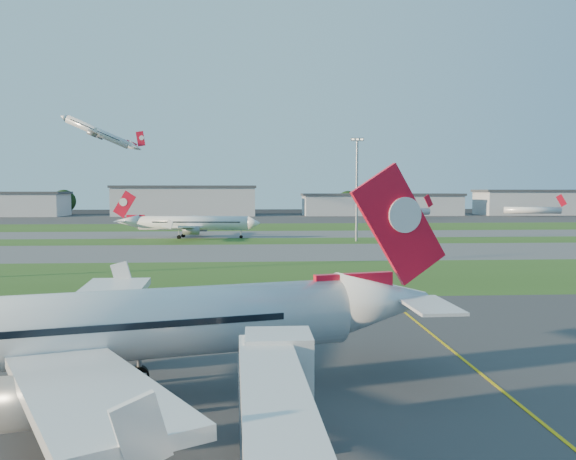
{
  "coord_description": "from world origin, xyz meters",
  "views": [
    {
      "loc": [
        -10.73,
        -30.78,
        12.79
      ],
      "look_at": [
        -5.71,
        50.89,
        7.0
      ],
      "focal_mm": 35.0,
      "sensor_mm": 36.0,
      "label": 1
    }
  ],
  "objects": [
    {
      "name": "taxiway_b",
      "position": [
        0.0,
        132.0,
        0.01
      ],
      "size": [
        300.0,
        26.0,
        0.01
      ],
      "primitive_type": "cube",
      "color": "#515154",
      "rests_on": "ground"
    },
    {
      "name": "light_mast_centre",
      "position": [
        15.0,
        108.0,
        14.81
      ],
      "size": [
        3.2,
        0.7,
        25.8
      ],
      "color": "gray",
      "rests_on": "ground"
    },
    {
      "name": "yellow_line",
      "position": [
        5.0,
        0.0,
        0.0
      ],
      "size": [
        0.25,
        60.0,
        0.02
      ],
      "primitive_type": "cube",
      "color": "gold",
      "rests_on": "ground"
    },
    {
      "name": "apron_near",
      "position": [
        0.0,
        0.0,
        0.01
      ],
      "size": [
        300.0,
        70.0,
        0.01
      ],
      "primitive_type": "cube",
      "color": "#333335",
      "rests_on": "ground"
    },
    {
      "name": "apron_far",
      "position": [
        0.0,
        225.0,
        0.01
      ],
      "size": [
        400.0,
        80.0,
        0.01
      ],
      "primitive_type": "cube",
      "color": "#333335",
      "rests_on": "ground"
    },
    {
      "name": "mini_jet_near",
      "position": [
        56.85,
        216.5,
        3.28
      ],
      "size": [
        27.62,
        11.42,
        9.48
      ],
      "rotation": [
        0.0,
        0.0,
        0.33
      ],
      "color": "silver",
      "rests_on": "ground"
    },
    {
      "name": "hangar_west",
      "position": [
        -45.0,
        255.0,
        7.64
      ],
      "size": [
        71.4,
        23.0,
        15.2
      ],
      "color": "#A4A6AC",
      "rests_on": "ground"
    },
    {
      "name": "tree_mid_east",
      "position": [
        40.0,
        269.0,
        6.81
      ],
      "size": [
        11.55,
        11.55,
        12.6
      ],
      "color": "black",
      "rests_on": "ground"
    },
    {
      "name": "airliner_parked",
      "position": [
        -21.0,
        2.26,
        4.58
      ],
      "size": [
        41.09,
        34.43,
        13.04
      ],
      "rotation": [
        0.0,
        0.0,
        0.24
      ],
      "color": "silver",
      "rests_on": "ground"
    },
    {
      "name": "ground",
      "position": [
        0.0,
        0.0,
        0.0
      ],
      "size": [
        700.0,
        700.0,
        0.0
      ],
      "primitive_type": "plane",
      "color": "black",
      "rests_on": "ground"
    },
    {
      "name": "grass_strip_b",
      "position": [
        0.0,
        110.0,
        0.01
      ],
      "size": [
        300.0,
        18.0,
        0.01
      ],
      "primitive_type": "cube",
      "color": "#2F501A",
      "rests_on": "ground"
    },
    {
      "name": "hangar_far_east",
      "position": [
        155.0,
        255.0,
        6.64
      ],
      "size": [
        96.9,
        23.0,
        13.2
      ],
      "color": "#A4A6AC",
      "rests_on": "ground"
    },
    {
      "name": "tree_mid_west",
      "position": [
        -20.0,
        266.0,
        5.84
      ],
      "size": [
        9.9,
        9.9,
        10.8
      ],
      "color": "black",
      "rests_on": "ground"
    },
    {
      "name": "mini_jet_far",
      "position": [
        123.89,
        232.01,
        3.28
      ],
      "size": [
        28.2,
        9.2,
        9.48
      ],
      "rotation": [
        0.0,
        0.0,
        -0.24
      ],
      "color": "silver",
      "rests_on": "ground"
    },
    {
      "name": "tree_east",
      "position": [
        115.0,
        267.0,
        6.16
      ],
      "size": [
        10.45,
        10.45,
        11.4
      ],
      "color": "black",
      "rests_on": "ground"
    },
    {
      "name": "grass_strip_a",
      "position": [
        0.0,
        52.0,
        0.01
      ],
      "size": [
        300.0,
        34.0,
        0.01
      ],
      "primitive_type": "cube",
      "color": "#2F501A",
      "rests_on": "ground"
    },
    {
      "name": "hangar_east",
      "position": [
        55.0,
        255.0,
        5.64
      ],
      "size": [
        81.6,
        23.0,
        11.2
      ],
      "color": "#A4A6AC",
      "rests_on": "ground"
    },
    {
      "name": "airliner_departing",
      "position": [
        -79.65,
        226.51,
        38.66
      ],
      "size": [
        35.8,
        30.38,
        11.17
      ],
      "rotation": [
        0.0,
        0.0,
        0.02
      ],
      "color": "silver"
    },
    {
      "name": "taxiway_a",
      "position": [
        0.0,
        85.0,
        0.01
      ],
      "size": [
        300.0,
        32.0,
        0.01
      ],
      "primitive_type": "cube",
      "color": "#515154",
      "rests_on": "ground"
    },
    {
      "name": "grass_strip_c",
      "position": [
        0.0,
        165.0,
        0.01
      ],
      "size": [
        300.0,
        40.0,
        0.01
      ],
      "primitive_type": "cube",
      "color": "#2F501A",
      "rests_on": "ground"
    },
    {
      "name": "airliner_taxiing",
      "position": [
        -27.07,
        119.85,
        3.99
      ],
      "size": [
        36.39,
        30.75,
        11.36
      ],
      "rotation": [
        0.0,
        0.0,
        3.04
      ],
      "color": "silver",
      "rests_on": "ground"
    },
    {
      "name": "tree_west",
      "position": [
        -110.0,
        270.0,
        7.14
      ],
      "size": [
        12.1,
        12.1,
        13.2
      ],
      "color": "black",
      "rests_on": "ground"
    }
  ]
}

